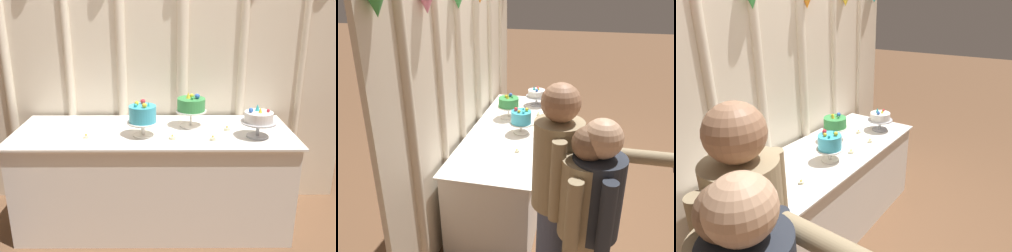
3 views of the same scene
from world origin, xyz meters
TOP-DOWN VIEW (x-y plane):
  - ground_plane at (0.00, 0.00)m, footprint 24.00×24.00m
  - draped_curtain at (-0.03, 0.53)m, footprint 3.25×0.16m
  - cake_table at (0.00, 0.10)m, footprint 2.08×0.77m
  - cake_display_leftmost at (-0.07, -0.01)m, footprint 0.23×0.23m
  - cake_display_center at (0.29, 0.19)m, footprint 0.24×0.24m
  - cake_display_rightmost at (0.75, -0.04)m, footprint 0.25×0.25m
  - tealight_far_left at (-0.47, -0.06)m, footprint 0.04×0.04m
  - tealight_near_left at (0.14, -0.08)m, footprint 0.05×0.05m
  - tealight_near_right at (0.42, -0.11)m, footprint 0.04×0.04m
  - tealight_far_right at (0.56, 0.10)m, footprint 0.05×0.05m

SIDE VIEW (x-z plane):
  - ground_plane at x=0.00m, z-range 0.00..0.00m
  - cake_table at x=0.00m, z-range 0.00..0.79m
  - tealight_far_left at x=-0.47m, z-range 0.78..0.81m
  - tealight_near_left at x=0.14m, z-range 0.78..0.81m
  - tealight_far_right at x=0.56m, z-range 0.78..0.82m
  - tealight_near_right at x=0.42m, z-range 0.78..0.82m
  - cake_display_rightmost at x=0.75m, z-range 0.80..1.04m
  - cake_display_leftmost at x=-0.07m, z-range 0.81..1.07m
  - cake_display_center at x=0.29m, z-range 0.81..1.09m
  - draped_curtain at x=-0.03m, z-range 0.06..2.51m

